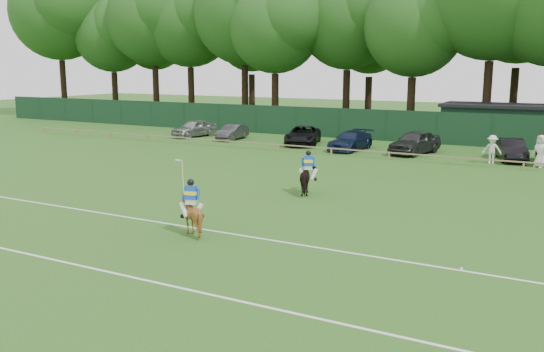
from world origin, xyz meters
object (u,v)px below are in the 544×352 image
Objects in this scene: hatch_grey at (415,142)px; polo_ball at (461,269)px; sedan_silver at (194,128)px; utility_shed at (498,123)px; sedan_grey at (233,132)px; spectator_right at (540,151)px; estate_black at (511,150)px; suv_black at (303,135)px; horse_dark at (308,179)px; sedan_navy at (351,141)px; horse_chestnut at (191,215)px; spectator_left at (492,149)px.

hatch_grey is 23.32m from polo_ball.
utility_shed is at bearing 31.06° from sedan_silver.
spectator_right is (23.07, -2.53, 0.36)m from sedan_grey.
estate_black is at bearing -7.61° from sedan_grey.
sedan_silver is at bearing 161.54° from suv_black.
hatch_grey is 2.43× the size of spectator_right.
horse_dark is 23.90m from sedan_silver.
spectator_right is (26.99, -2.69, 0.24)m from sedan_silver.
sedan_silver is at bearing 179.87° from sedan_navy.
sedan_silver is (-17.04, 23.80, 0.02)m from horse_chestnut.
hatch_grey reaches higher than horse_dark.
horse_dark is 0.35× the size of suv_black.
spectator_left reaches higher than sedan_grey.
horse_chestnut is at bearing -118.47° from spectator_left.
utility_shed reaches higher than suv_black.
spectator_left reaches higher than hatch_grey.
horse_dark is at bearing 138.97° from polo_ball.
hatch_grey is at bearing -119.68° from horse_dark.
horse_chestnut is 0.33× the size of sedan_silver.
utility_shed is at bearing 87.30° from estate_black.
sedan_navy is at bearing 162.25° from spectator_left.
horse_chestnut is 32.34m from utility_shed.
horse_dark is 24.35m from utility_shed.
sedan_grey is (3.92, -0.15, -0.11)m from sedan_silver.
horse_chestnut is 0.34× the size of estate_black.
suv_black is at bearing 162.41° from estate_black.
horse_chestnut is at bearing -175.25° from polo_ball.
utility_shed reaches higher than sedan_silver.
sedan_navy is at bearing -11.62° from sedan_grey.
estate_black is 8.95m from utility_shed.
horse_dark is at bearing -29.23° from sedan_silver.
spectator_left is at bearing -3.52° from sedan_navy.
spectator_right reaches higher than hatch_grey.
horse_dark is 15.00m from sedan_navy.
sedan_navy is (10.61, -1.05, 0.06)m from sedan_grey.
horse_chestnut is 0.30× the size of hatch_grey.
spectator_left is 0.21× the size of utility_shed.
suv_black is at bearing -156.61° from spectator_right.
estate_black is (6.14, 0.09, -0.11)m from hatch_grey.
hatch_grey reaches higher than sedan_grey.
suv_black is at bearing 11.21° from sedan_silver.
spectator_right is (1.79, -1.93, 0.28)m from estate_black.
spectator_right is (7.93, -1.84, 0.17)m from hatch_grey.
hatch_grey is at bearing -111.78° from horse_chestnut.
utility_shed reaches higher than horse_dark.
utility_shed is at bearing 50.99° from sedan_navy.
estate_black reaches higher than polo_ball.
horse_dark is at bearing -113.07° from horse_chestnut.
horse_dark is 17.40m from suv_black.
spectator_right reaches higher than suv_black.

